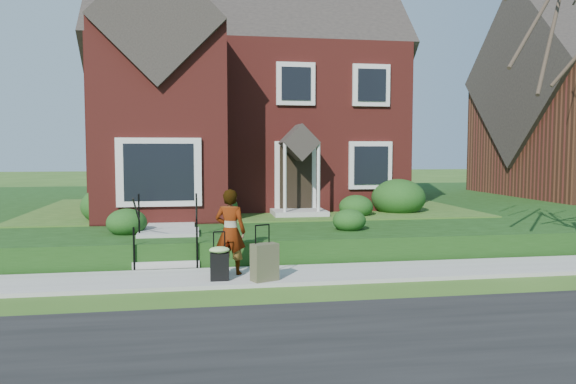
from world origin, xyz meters
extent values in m
plane|color=#2D5119|center=(0.00, 0.00, 0.00)|extent=(120.00, 120.00, 0.00)
cube|color=black|center=(0.00, -5.00, 0.01)|extent=(60.00, 6.00, 0.01)
cube|color=#9E9B93|center=(0.00, 0.00, 0.04)|extent=(60.00, 1.60, 0.08)
cube|color=#16340E|center=(4.00, 10.90, 0.30)|extent=(44.00, 20.00, 0.60)
cube|color=#9E9B93|center=(-2.50, 5.00, 0.63)|extent=(1.20, 6.00, 0.06)
cube|color=maroon|center=(0.00, 10.00, 3.30)|extent=(10.00, 8.00, 5.40)
cube|color=maroon|center=(-2.80, 5.20, 3.30)|extent=(3.60, 2.40, 5.40)
cube|color=silver|center=(-2.80, 4.05, 2.00)|extent=(2.20, 0.30, 1.80)
cube|color=black|center=(1.20, 5.94, 1.65)|extent=(1.00, 0.12, 2.10)
cube|color=black|center=(3.60, 5.95, 2.10)|extent=(1.40, 0.10, 1.50)
cube|color=maroon|center=(3.00, 10.00, 8.20)|extent=(0.90, 0.90, 3.00)
cube|color=#9E9B93|center=(-2.50, 1.00, 0.15)|extent=(1.40, 0.30, 0.15)
cube|color=#9E9B93|center=(-2.50, 1.30, 0.30)|extent=(1.40, 0.30, 0.15)
cube|color=#9E9B93|center=(-2.50, 1.60, 0.45)|extent=(1.40, 0.30, 0.15)
cube|color=#9E9B93|center=(-2.50, 1.90, 0.60)|extent=(1.40, 0.30, 0.15)
cube|color=#9E9B93|center=(-2.50, 2.45, 0.60)|extent=(1.40, 0.80, 0.15)
cylinder|color=black|center=(-3.15, 0.85, 0.53)|extent=(0.04, 0.04, 0.90)
cylinder|color=black|center=(-3.15, 2.05, 1.13)|extent=(0.04, 0.04, 0.90)
cylinder|color=black|center=(-1.85, 0.85, 0.53)|extent=(0.04, 0.04, 0.90)
cylinder|color=black|center=(-1.85, 2.05, 1.13)|extent=(0.04, 0.04, 0.90)
ellipsoid|color=#103710|center=(-4.24, 5.12, 1.15)|extent=(1.56, 1.56, 1.09)
ellipsoid|color=#103710|center=(-1.20, 5.45, 1.00)|extent=(1.14, 1.14, 0.80)
ellipsoid|color=#103710|center=(2.88, 5.05, 0.96)|extent=(1.02, 1.02, 0.71)
ellipsoid|color=#103710|center=(4.48, 5.79, 1.20)|extent=(1.71, 1.71, 1.19)
ellipsoid|color=#103710|center=(-3.49, 2.58, 0.93)|extent=(0.95, 0.95, 0.67)
ellipsoid|color=#103710|center=(1.90, 2.32, 0.89)|extent=(0.83, 0.83, 0.58)
imported|color=#999999|center=(-1.19, 0.14, 0.94)|extent=(0.74, 0.61, 1.73)
cube|color=black|center=(-1.43, -0.40, 0.35)|extent=(0.36, 0.20, 0.53)
cylinder|color=black|center=(-1.43, -0.40, 1.01)|extent=(0.21, 0.03, 0.03)
cylinder|color=black|center=(-1.54, -0.40, 0.81)|extent=(0.02, 0.02, 0.40)
cylinder|color=black|center=(-1.32, -0.40, 0.81)|extent=(0.02, 0.02, 0.40)
cylinder|color=black|center=(-1.56, -0.40, 0.11)|extent=(0.04, 0.06, 0.06)
cylinder|color=black|center=(-1.31, -0.40, 0.11)|extent=(0.04, 0.06, 0.06)
ellipsoid|color=#96C26F|center=(-1.43, -0.40, 0.68)|extent=(0.39, 0.32, 0.12)
cube|color=#4C4B32|center=(-0.58, -0.56, 0.44)|extent=(0.57, 0.45, 0.72)
cylinder|color=black|center=(-0.58, -0.56, 1.15)|extent=(0.29, 0.14, 0.03)
cylinder|color=black|center=(-0.73, -0.56, 0.97)|extent=(0.02, 0.02, 0.35)
cylinder|color=black|center=(-0.43, -0.56, 0.97)|extent=(0.02, 0.02, 0.35)
cylinder|color=black|center=(-0.75, -0.56, 0.11)|extent=(0.06, 0.07, 0.06)
cylinder|color=black|center=(-0.40, -0.56, 0.11)|extent=(0.06, 0.07, 0.06)
camera|label=1|loc=(-1.88, -11.09, 2.58)|focal=35.00mm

